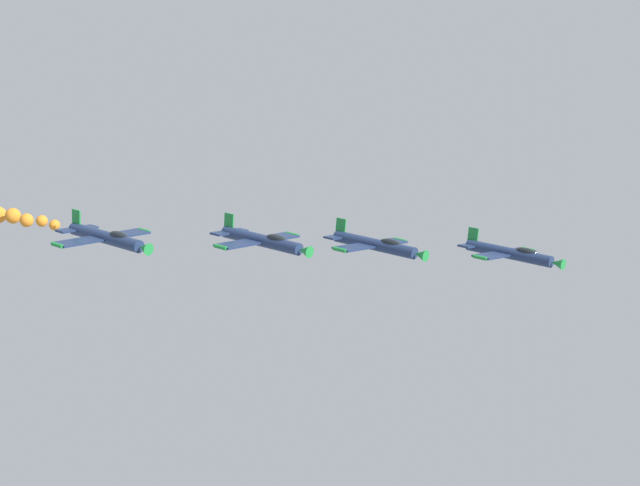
{
  "coord_description": "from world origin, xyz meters",
  "views": [
    {
      "loc": [
        65.38,
        55.38,
        152.95
      ],
      "look_at": [
        0.0,
        0.0,
        128.39
      ],
      "focal_mm": 55.48,
      "sensor_mm": 36.0,
      "label": 1
    }
  ],
  "objects": [
    {
      "name": "airplane_left_inner",
      "position": [
        -4.42,
        3.02,
        127.84
      ],
      "size": [
        9.53,
        10.35,
        2.62
      ],
      "rotation": [
        0.0,
        -0.12,
        0.0
      ],
      "color": "navy"
    },
    {
      "name": "airplane_left_outer",
      "position": [
        14.98,
        -11.32,
        130.07
      ],
      "size": [
        9.56,
        10.35,
        2.4
      ],
      "rotation": [
        0.0,
        -0.07,
        0.0
      ],
      "color": "navy"
    },
    {
      "name": "airplane_right_inner",
      "position": [
        4.5,
        -2.84,
        129.1
      ],
      "size": [
        9.55,
        10.35,
        2.47
      ],
      "rotation": [
        0.0,
        -0.09,
        0.0
      ],
      "color": "navy"
    },
    {
      "name": "airplane_lead",
      "position": [
        -15.1,
        10.99,
        126.12
      ],
      "size": [
        9.52,
        10.35,
        2.7
      ],
      "rotation": [
        0.0,
        -0.14,
        0.0
      ],
      "color": "navy"
    }
  ]
}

